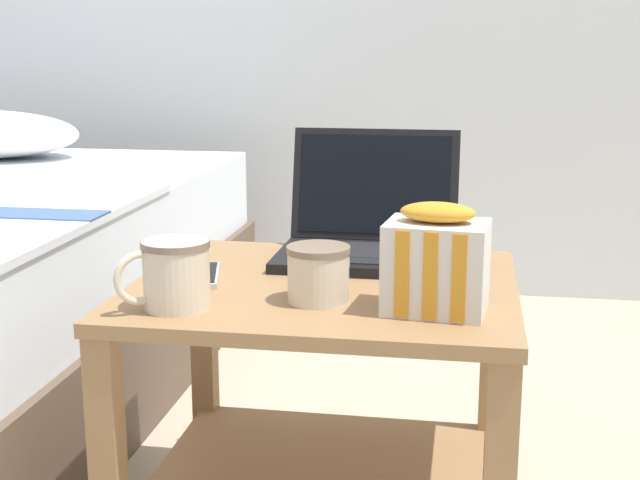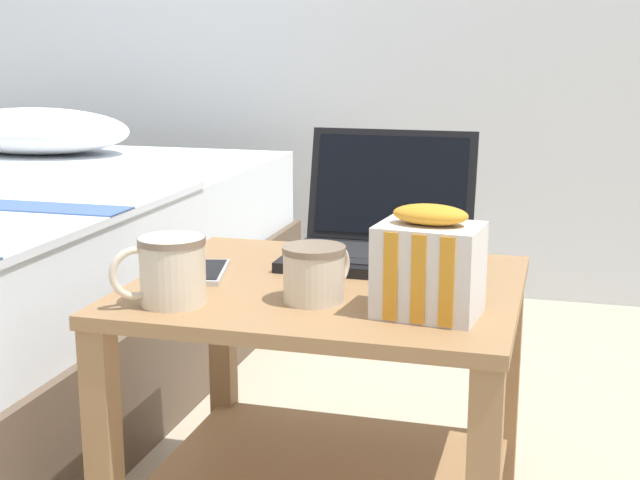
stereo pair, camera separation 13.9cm
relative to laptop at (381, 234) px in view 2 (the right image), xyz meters
The scene contains 6 objects.
bedside_table 0.28m from the laptop, 105.71° to the right, with size 0.62×0.54×0.46m.
laptop is the anchor object (origin of this frame).
mug_front_left 0.43m from the laptop, 124.17° to the right, with size 0.13×0.11×0.10m.
mug_front_right 0.29m from the laptop, 98.28° to the right, with size 0.10×0.13×0.09m.
snack_bag 0.34m from the laptop, 66.82° to the right, with size 0.15×0.12×0.16m.
cell_phone 0.33m from the laptop, 144.15° to the right, with size 0.10×0.16×0.01m.
Camera 2 is at (0.36, -1.34, 0.85)m, focal length 50.00 mm.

